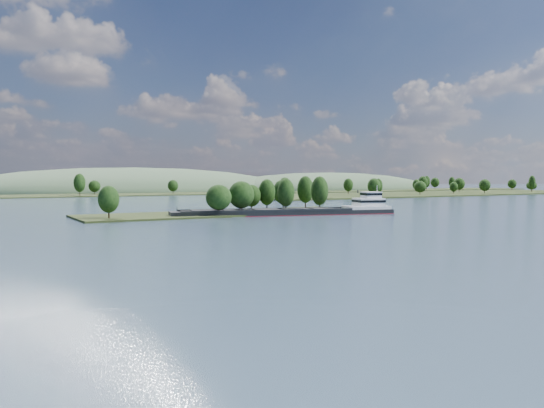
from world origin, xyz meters
TOP-DOWN VIEW (x-y plane):
  - ground at (0.00, 120.00)m, footprint 1800.00×1800.00m
  - tree_island at (7.01, 179.05)m, footprint 100.00×30.31m
  - right_bank at (231.36, 299.61)m, footprint 320.00×90.00m
  - back_shoreline at (8.05, 399.71)m, footprint 900.00×60.00m
  - hill_east at (260.00, 470.00)m, footprint 260.00×140.00m
  - hill_west at (60.00, 500.00)m, footprint 320.00×160.00m
  - cargo_barge at (21.72, 164.68)m, footprint 78.15×27.79m

SIDE VIEW (x-z plane):
  - ground at x=0.00m, z-range 0.00..0.00m
  - hill_east at x=260.00m, z-range -18.00..18.00m
  - hill_west at x=60.00m, z-range -22.00..22.00m
  - back_shoreline at x=8.05m, z-range -7.28..8.73m
  - right_bank at x=231.36m, z-range -6.68..8.50m
  - cargo_barge at x=21.72m, z-range -3.96..6.62m
  - tree_island at x=7.01m, z-range -3.00..11.04m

